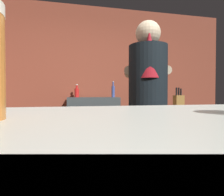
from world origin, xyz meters
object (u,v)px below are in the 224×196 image
(bartender, at_px, (148,106))
(bottle_soy, at_px, (113,91))
(knife_block, at_px, (179,103))
(chefs_knife, at_px, (157,113))
(bottle_olive_oil, at_px, (77,92))
(mixing_bowl, at_px, (102,111))

(bartender, height_order, bottle_soy, bartender)
(bottle_soy, bearing_deg, knife_block, -66.11)
(bartender, distance_m, bottle_soy, 1.53)
(knife_block, bearing_deg, chefs_knife, 173.81)
(chefs_knife, xyz_separation_m, bottle_olive_oil, (-0.85, 1.29, 0.24))
(bottle_olive_oil, bearing_deg, chefs_knife, -56.58)
(knife_block, height_order, mixing_bowl, knife_block)
(knife_block, distance_m, bottle_olive_oil, 1.72)
(mixing_bowl, relative_size, bottle_olive_oil, 0.82)
(mixing_bowl, bearing_deg, bartender, -57.72)
(bartender, height_order, knife_block, bartender)
(mixing_bowl, relative_size, bottle_soy, 0.67)
(knife_block, bearing_deg, bottle_soy, 113.89)
(knife_block, xyz_separation_m, mixing_bowl, (-0.86, 0.14, -0.08))
(knife_block, height_order, bottle_olive_oil, bottle_olive_oil)
(bartender, xyz_separation_m, bottle_soy, (0.03, 1.52, 0.15))
(mixing_bowl, xyz_separation_m, bottle_olive_oil, (-0.24, 1.17, 0.22))
(bartender, bearing_deg, knife_block, -38.18)
(mixing_bowl, distance_m, bottle_olive_oil, 1.22)
(knife_block, bearing_deg, mixing_bowl, 170.66)
(knife_block, relative_size, bottle_soy, 1.08)
(mixing_bowl, bearing_deg, bottle_olive_oil, 101.58)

